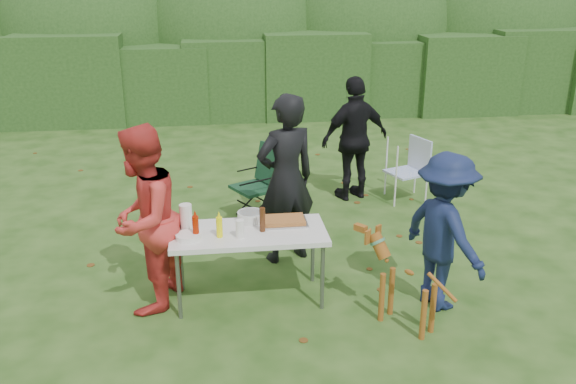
{
  "coord_description": "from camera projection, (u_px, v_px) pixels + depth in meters",
  "views": [
    {
      "loc": [
        -0.56,
        -5.23,
        3.15
      ],
      "look_at": [
        0.17,
        0.47,
        1.0
      ],
      "focal_mm": 38.0,
      "sensor_mm": 36.0,
      "label": 1
    }
  ],
  "objects": [
    {
      "name": "child",
      "position": [
        444.0,
        232.0,
        5.76
      ],
      "size": [
        0.91,
        1.15,
        1.56
      ],
      "primitive_type": "imported",
      "rotation": [
        0.0,
        0.0,
        1.95
      ],
      "color": "#141F44",
      "rests_on": "ground"
    },
    {
      "name": "beer_bottle",
      "position": [
        262.0,
        220.0,
        5.83
      ],
      "size": [
        0.06,
        0.06,
        0.24
      ],
      "primitive_type": "cylinder",
      "color": "#47230F",
      "rests_on": "folding_table"
    },
    {
      "name": "ketchup_bottle",
      "position": [
        196.0,
        227.0,
        5.68
      ],
      "size": [
        0.06,
        0.06,
        0.22
      ],
      "primitive_type": "cylinder",
      "color": "#A11A02",
      "rests_on": "folding_table"
    },
    {
      "name": "folding_table",
      "position": [
        249.0,
        236.0,
        5.89
      ],
      "size": [
        1.5,
        0.7,
        0.74
      ],
      "color": "silver",
      "rests_on": "ground"
    },
    {
      "name": "person_black_puffy",
      "position": [
        355.0,
        139.0,
        8.49
      ],
      "size": [
        1.1,
        0.72,
        1.75
      ],
      "primitive_type": "imported",
      "rotation": [
        0.0,
        0.0,
        3.46
      ],
      "color": "black",
      "rests_on": "ground"
    },
    {
      "name": "cup_stack",
      "position": [
        240.0,
        229.0,
        5.7
      ],
      "size": [
        0.08,
        0.08,
        0.18
      ],
      "primitive_type": "cylinder",
      "color": "white",
      "rests_on": "folding_table"
    },
    {
      "name": "food_tray",
      "position": [
        284.0,
        222.0,
        6.04
      ],
      "size": [
        0.45,
        0.3,
        0.02
      ],
      "primitive_type": "cube",
      "color": "#B7B7BA",
      "rests_on": "folding_table"
    },
    {
      "name": "person_cook",
      "position": [
        286.0,
        179.0,
        6.65
      ],
      "size": [
        0.81,
        0.67,
        1.9
      ],
      "primitive_type": "imported",
      "rotation": [
        0.0,
        0.0,
        3.5
      ],
      "color": "black",
      "rests_on": "ground"
    },
    {
      "name": "ground",
      "position": [
        277.0,
        304.0,
        6.03
      ],
      "size": [
        80.0,
        80.0,
        0.0
      ],
      "primitive_type": "plane",
      "color": "#1E4211"
    },
    {
      "name": "pasta_bowl",
      "position": [
        250.0,
        217.0,
        6.08
      ],
      "size": [
        0.26,
        0.26,
        0.1
      ],
      "primitive_type": "cylinder",
      "color": "silver",
      "rests_on": "folding_table"
    },
    {
      "name": "person_red_jacket",
      "position": [
        143.0,
        220.0,
        5.7
      ],
      "size": [
        0.94,
        1.06,
        1.81
      ],
      "primitive_type": "imported",
      "rotation": [
        0.0,
        0.0,
        -1.91
      ],
      "color": "red",
      "rests_on": "ground"
    },
    {
      "name": "paper_towel_roll",
      "position": [
        186.0,
        217.0,
        5.86
      ],
      "size": [
        0.12,
        0.12,
        0.26
      ],
      "primitive_type": "cylinder",
      "color": "white",
      "rests_on": "folding_table"
    },
    {
      "name": "hedge_row",
      "position": [
        236.0,
        78.0,
        13.16
      ],
      "size": [
        22.0,
        1.4,
        1.7
      ],
      "primitive_type": "cube",
      "color": "#23471C",
      "rests_on": "ground"
    },
    {
      "name": "plate_stack",
      "position": [
        188.0,
        237.0,
        5.69
      ],
      "size": [
        0.24,
        0.24,
        0.05
      ],
      "primitive_type": "cylinder",
      "color": "white",
      "rests_on": "folding_table"
    },
    {
      "name": "camping_chair",
      "position": [
        255.0,
        183.0,
        7.91
      ],
      "size": [
        0.83,
        0.83,
        0.97
      ],
      "primitive_type": null,
      "rotation": [
        0.0,
        0.0,
        3.64
      ],
      "color": "#143922",
      "rests_on": "ground"
    },
    {
      "name": "shrub_backdrop",
      "position": [
        232.0,
        35.0,
        14.39
      ],
      "size": [
        20.0,
        2.6,
        3.2
      ],
      "primitive_type": "ellipsoid",
      "color": "#3D6628",
      "rests_on": "ground"
    },
    {
      "name": "focaccia_bread",
      "position": [
        284.0,
        220.0,
        6.03
      ],
      "size": [
        0.4,
        0.26,
        0.04
      ],
      "primitive_type": "cube",
      "color": "#A8642E",
      "rests_on": "food_tray"
    },
    {
      "name": "mustard_bottle",
      "position": [
        219.0,
        227.0,
        5.71
      ],
      "size": [
        0.06,
        0.06,
        0.2
      ],
      "primitive_type": "cylinder",
      "color": "#FFFC06",
      "rests_on": "folding_table"
    },
    {
      "name": "lawn_chair",
      "position": [
        406.0,
        170.0,
        8.56
      ],
      "size": [
        0.68,
        0.68,
        0.89
      ],
      "primitive_type": null,
      "rotation": [
        0.0,
        0.0,
        3.5
      ],
      "color": "#6285DA",
      "rests_on": "ground"
    },
    {
      "name": "dog",
      "position": [
        408.0,
        285.0,
        5.52
      ],
      "size": [
        0.84,
        0.91,
        0.85
      ],
      "primitive_type": null,
      "rotation": [
        0.0,
        0.0,
        2.26
      ],
      "color": "brown",
      "rests_on": "ground"
    }
  ]
}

